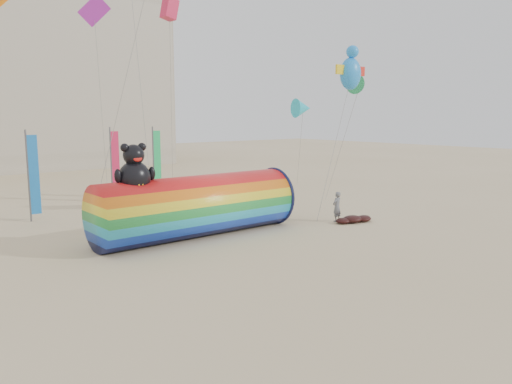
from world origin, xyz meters
TOP-DOWN VIEW (x-y plane):
  - ground at (0.00, 0.00)m, footprint 160.00×160.00m
  - windsock_assembly at (-1.03, 4.25)m, footprint 10.46×3.19m
  - kite_handler at (6.96, 2.13)m, footprint 0.68×0.49m
  - fabric_bundle at (7.63, 1.40)m, footprint 2.62×1.35m
  - festival_banners at (-1.00, 15.21)m, footprint 9.93×3.34m

SIDE VIEW (x-z plane):
  - ground at x=0.00m, z-range 0.00..0.00m
  - fabric_bundle at x=7.63m, z-range -0.03..0.37m
  - kite_handler at x=6.96m, z-range 0.00..1.71m
  - windsock_assembly at x=-1.03m, z-range -0.81..4.01m
  - festival_banners at x=-1.00m, z-range 0.04..5.24m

